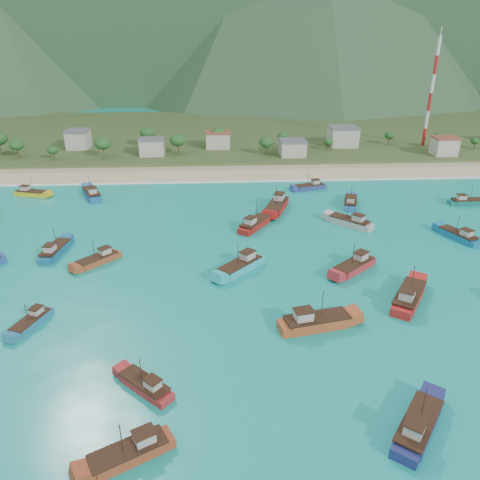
{
  "coord_description": "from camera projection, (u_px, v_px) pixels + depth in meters",
  "views": [
    {
      "loc": [
        -5.45,
        -73.13,
        44.68
      ],
      "look_at": [
        -0.41,
        18.0,
        3.0
      ],
      "focal_mm": 35.0,
      "sensor_mm": 36.0,
      "label": 1
    }
  ],
  "objects": [
    {
      "name": "boat_13",
      "position": [
        310.0,
        187.0,
        141.11
      ],
      "size": [
        9.91,
        5.27,
        5.62
      ],
      "rotation": [
        0.0,
        0.0,
        1.84
      ],
      "color": "navy",
      "rests_on": "ground"
    },
    {
      "name": "boat_7",
      "position": [
        467.0,
        202.0,
        128.85
      ],
      "size": [
        9.73,
        2.92,
        5.74
      ],
      "rotation": [
        0.0,
        0.0,
        4.72
      ],
      "color": "#136960",
      "rests_on": "ground"
    },
    {
      "name": "boat_32",
      "position": [
        418.0,
        427.0,
        56.26
      ],
      "size": [
        9.45,
        10.73,
        6.55
      ],
      "rotation": [
        0.0,
        0.0,
        5.61
      ],
      "color": "navy",
      "rests_on": "ground"
    },
    {
      "name": "boat_22",
      "position": [
        350.0,
        222.0,
        115.14
      ],
      "size": [
        10.31,
        10.1,
        6.58
      ],
      "rotation": [
        0.0,
        0.0,
        0.8
      ],
      "color": "#B8B3A6",
      "rests_on": "ground"
    },
    {
      "name": "boat_14",
      "position": [
        92.0,
        194.0,
        134.49
      ],
      "size": [
        7.73,
        11.71,
        6.7
      ],
      "rotation": [
        0.0,
        0.0,
        0.43
      ],
      "color": "#1C5A9B",
      "rests_on": "ground"
    },
    {
      "name": "beach",
      "position": [
        231.0,
        173.0,
        157.01
      ],
      "size": [
        400.0,
        18.0,
        1.2
      ],
      "primitive_type": "cube",
      "color": "beige",
      "rests_on": "ground"
    },
    {
      "name": "boat_2",
      "position": [
        31.0,
        193.0,
        135.67
      ],
      "size": [
        10.05,
        5.38,
        5.69
      ],
      "rotation": [
        0.0,
        0.0,
        4.44
      ],
      "color": "yellow",
      "rests_on": "ground"
    },
    {
      "name": "boat_15",
      "position": [
        98.0,
        260.0,
        96.91
      ],
      "size": [
        8.7,
        8.77,
        5.63
      ],
      "rotation": [
        0.0,
        0.0,
        2.36
      ],
      "color": "#9B4523",
      "rests_on": "ground"
    },
    {
      "name": "land",
      "position": [
        226.0,
        135.0,
        212.41
      ],
      "size": [
        400.0,
        110.0,
        2.4
      ],
      "primitive_type": "cube",
      "color": "#385123",
      "rests_on": "ground"
    },
    {
      "name": "boat_28",
      "position": [
        130.0,
        453.0,
        52.94
      ],
      "size": [
        10.08,
        7.19,
        5.83
      ],
      "rotation": [
        0.0,
        0.0,
        2.06
      ],
      "color": "#973B20",
      "rests_on": "ground"
    },
    {
      "name": "radio_tower",
      "position": [
        431.0,
        93.0,
        178.22
      ],
      "size": [
        1.2,
        1.2,
        40.26
      ],
      "color": "red",
      "rests_on": "ground"
    },
    {
      "name": "boat_10",
      "position": [
        145.0,
        386.0,
        63.0
      ],
      "size": [
        8.24,
        7.86,
        5.2
      ],
      "rotation": [
        0.0,
        0.0,
        0.83
      ],
      "color": "#A82526",
      "rests_on": "ground"
    },
    {
      "name": "boat_29",
      "position": [
        241.0,
        267.0,
        93.87
      ],
      "size": [
        10.33,
        10.55,
        6.74
      ],
      "rotation": [
        0.0,
        0.0,
        2.38
      ],
      "color": "#24B7BE",
      "rests_on": "ground"
    },
    {
      "name": "boat_19",
      "position": [
        409.0,
        298.0,
        82.93
      ],
      "size": [
        9.85,
        12.17,
        7.24
      ],
      "rotation": [
        0.0,
        0.0,
        5.69
      ],
      "color": "red",
      "rests_on": "ground"
    },
    {
      "name": "boat_27",
      "position": [
        277.0,
        206.0,
        124.87
      ],
      "size": [
        8.12,
        13.34,
        7.58
      ],
      "rotation": [
        0.0,
        0.0,
        2.78
      ],
      "color": "#AA1816",
      "rests_on": "ground"
    },
    {
      "name": "vegetation",
      "position": [
        216.0,
        141.0,
        176.74
      ],
      "size": [
        275.39,
        25.42,
        8.74
      ],
      "color": "#235623",
      "rests_on": "ground"
    },
    {
      "name": "ground",
      "position": [
        248.0,
        296.0,
        85.26
      ],
      "size": [
        600.0,
        600.0,
        0.0
      ],
      "primitive_type": "plane",
      "color": "#0D9487",
      "rests_on": "ground"
    },
    {
      "name": "boat_25",
      "position": [
        458.0,
        236.0,
        107.84
      ],
      "size": [
        6.84,
        10.55,
        6.03
      ],
      "rotation": [
        0.0,
        0.0,
        0.41
      ],
      "color": "#13699A",
      "rests_on": "ground"
    },
    {
      "name": "boat_9",
      "position": [
        255.0,
        224.0,
        113.92
      ],
      "size": [
        8.97,
        11.06,
        6.58
      ],
      "rotation": [
        0.0,
        0.0,
        5.69
      ],
      "color": "maroon",
      "rests_on": "ground"
    },
    {
      "name": "boat_5",
      "position": [
        354.0,
        266.0,
        93.98
      ],
      "size": [
        10.5,
        9.6,
        6.51
      ],
      "rotation": [
        0.0,
        0.0,
        2.27
      ],
      "color": "#B4292D",
      "rests_on": "ground"
    },
    {
      "name": "boat_31",
      "position": [
        350.0,
        203.0,
        128.11
      ],
      "size": [
        6.03,
        11.0,
        6.23
      ],
      "rotation": [
        0.0,
        0.0,
        5.99
      ],
      "color": "#2366A1",
      "rests_on": "ground"
    },
    {
      "name": "boat_16",
      "position": [
        32.0,
        322.0,
        76.76
      ],
      "size": [
        5.22,
        8.57,
        4.87
      ],
      "rotation": [
        0.0,
        0.0,
        2.78
      ],
      "color": "teal",
      "rests_on": "ground"
    },
    {
      "name": "village",
      "position": [
        266.0,
        142.0,
        178.66
      ],
      "size": [
        217.1,
        26.39,
        7.03
      ],
      "color": "beige",
      "rests_on": "ground"
    },
    {
      "name": "boat_1",
      "position": [
        316.0,
        323.0,
        75.97
      ],
      "size": [
        12.5,
        5.99,
        7.1
      ],
      "rotation": [
        0.0,
        0.0,
        4.92
      ],
      "color": "#AF4B23",
      "rests_on": "ground"
    },
    {
      "name": "surf_line",
      "position": [
        232.0,
        181.0,
        148.38
      ],
      "size": [
        400.0,
        2.5,
        0.08
      ],
      "primitive_type": "cube",
      "color": "white",
      "rests_on": "ground"
    },
    {
      "name": "boat_3",
      "position": [
        55.0,
        251.0,
        100.63
      ],
      "size": [
        4.64,
        10.65,
        6.09
      ],
      "rotation": [
        0.0,
        0.0,
        6.12
      ],
      "color": "#185B86",
      "rests_on": "ground"
    }
  ]
}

